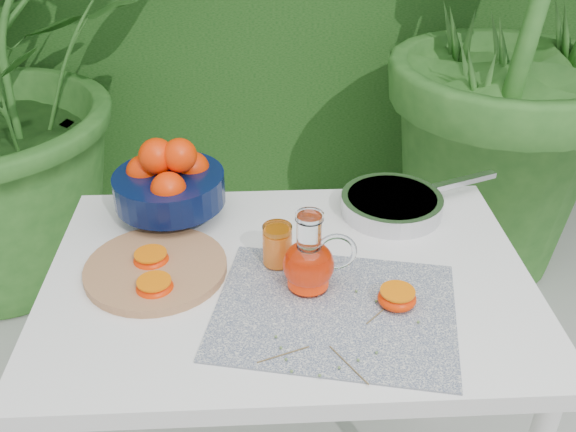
{
  "coord_description": "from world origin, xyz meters",
  "views": [
    {
      "loc": [
        -0.16,
        -1.08,
        1.56
      ],
      "look_at": [
        -0.1,
        -0.0,
        0.88
      ],
      "focal_mm": 40.0,
      "sensor_mm": 36.0,
      "label": 1
    }
  ],
  "objects_px": {
    "white_table": "(288,305)",
    "cutting_board": "(156,268)",
    "juice_pitcher": "(310,262)",
    "fruit_bowl": "(169,181)",
    "saute_pan": "(393,203)"
  },
  "relations": [
    {
      "from": "fruit_bowl",
      "to": "juice_pitcher",
      "type": "height_order",
      "value": "fruit_bowl"
    },
    {
      "from": "cutting_board",
      "to": "saute_pan",
      "type": "bearing_deg",
      "value": 21.57
    },
    {
      "from": "cutting_board",
      "to": "juice_pitcher",
      "type": "xyz_separation_m",
      "value": [
        0.31,
        -0.07,
        0.05
      ]
    },
    {
      "from": "juice_pitcher",
      "to": "saute_pan",
      "type": "bearing_deg",
      "value": 51.52
    },
    {
      "from": "saute_pan",
      "to": "cutting_board",
      "type": "bearing_deg",
      "value": -158.43
    },
    {
      "from": "white_table",
      "to": "saute_pan",
      "type": "distance_m",
      "value": 0.37
    },
    {
      "from": "white_table",
      "to": "saute_pan",
      "type": "height_order",
      "value": "saute_pan"
    },
    {
      "from": "white_table",
      "to": "juice_pitcher",
      "type": "height_order",
      "value": "juice_pitcher"
    },
    {
      "from": "white_table",
      "to": "cutting_board",
      "type": "relative_size",
      "value": 3.4
    },
    {
      "from": "cutting_board",
      "to": "fruit_bowl",
      "type": "distance_m",
      "value": 0.24
    },
    {
      "from": "cutting_board",
      "to": "saute_pan",
      "type": "relative_size",
      "value": 0.67
    },
    {
      "from": "saute_pan",
      "to": "juice_pitcher",
      "type": "bearing_deg",
      "value": -128.48
    },
    {
      "from": "cutting_board",
      "to": "juice_pitcher",
      "type": "bearing_deg",
      "value": -12.13
    },
    {
      "from": "white_table",
      "to": "juice_pitcher",
      "type": "bearing_deg",
      "value": -49.47
    },
    {
      "from": "fruit_bowl",
      "to": "saute_pan",
      "type": "relative_size",
      "value": 0.64
    }
  ]
}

